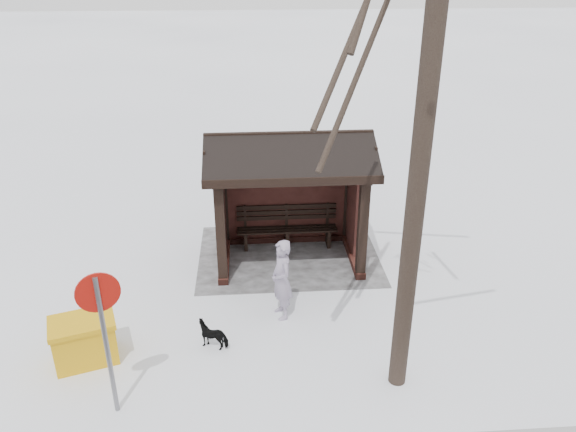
% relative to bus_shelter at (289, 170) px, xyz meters
% --- Properties ---
extents(ground, '(120.00, 120.00, 0.00)m').
position_rel_bus_shelter_xyz_m(ground, '(0.00, 0.16, -2.17)').
color(ground, white).
rests_on(ground, ground).
extents(trampled_patch, '(4.20, 3.20, 0.02)m').
position_rel_bus_shelter_xyz_m(trampled_patch, '(0.00, -0.04, -2.16)').
color(trampled_patch, '#94949A').
rests_on(trampled_patch, ground).
extents(bus_shelter, '(3.60, 2.40, 3.09)m').
position_rel_bus_shelter_xyz_m(bus_shelter, '(0.00, 0.00, 0.00)').
color(bus_shelter, '#3C1B15').
rests_on(bus_shelter, ground).
extents(pedestrian, '(0.55, 0.69, 1.65)m').
position_rel_bus_shelter_xyz_m(pedestrian, '(0.31, 2.36, -1.34)').
color(pedestrian, '#94879F').
rests_on(pedestrian, ground).
extents(dog, '(0.67, 0.47, 0.51)m').
position_rel_bus_shelter_xyz_m(dog, '(1.60, 3.19, -1.91)').
color(dog, black).
rests_on(dog, ground).
extents(grit_bin, '(1.26, 1.04, 0.84)m').
position_rel_bus_shelter_xyz_m(grit_bin, '(3.81, 3.44, -1.74)').
color(grit_bin, '#D0970C').
rests_on(grit_bin, ground).
extents(road_sign, '(0.61, 0.24, 2.49)m').
position_rel_bus_shelter_xyz_m(road_sign, '(3.06, 4.67, -0.38)').
color(road_sign, slate).
rests_on(road_sign, ground).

